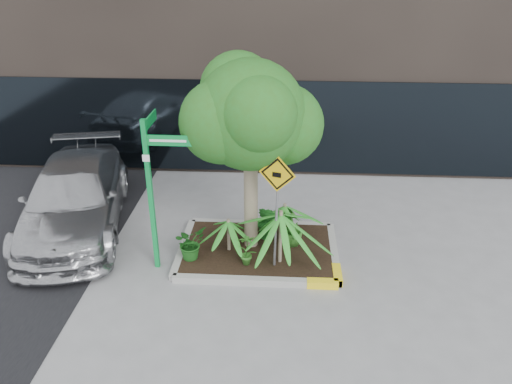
# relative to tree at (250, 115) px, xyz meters

# --- Properties ---
(ground) EXTENTS (80.00, 80.00, 0.00)m
(ground) POSITION_rel_tree_xyz_m (-0.04, -0.44, -3.01)
(ground) COLOR gray
(ground) RESTS_ON ground
(planter) EXTENTS (3.35, 2.36, 0.15)m
(planter) POSITION_rel_tree_xyz_m (0.19, -0.16, -2.91)
(planter) COLOR #9E9E99
(planter) RESTS_ON ground
(tree) EXTENTS (2.75, 2.44, 4.12)m
(tree) POSITION_rel_tree_xyz_m (0.00, 0.00, 0.00)
(tree) COLOR gray
(tree) RESTS_ON ground
(palm_front) EXTENTS (1.30, 1.30, 1.44)m
(palm_front) POSITION_rel_tree_xyz_m (0.63, -0.63, -1.78)
(palm_front) COLOR gray
(palm_front) RESTS_ON ground
(palm_left) EXTENTS (0.82, 0.82, 0.91)m
(palm_left) POSITION_rel_tree_xyz_m (-0.45, -0.26, -2.18)
(palm_left) COLOR gray
(palm_left) RESTS_ON ground
(palm_back) EXTENTS (0.91, 0.91, 1.01)m
(palm_back) POSITION_rel_tree_xyz_m (0.70, 0.35, -2.11)
(palm_back) COLOR gray
(palm_back) RESTS_ON ground
(parked_car) EXTENTS (3.11, 5.43, 1.48)m
(parked_car) POSITION_rel_tree_xyz_m (-4.09, 0.79, -2.27)
(parked_car) COLOR #ACACB1
(parked_car) RESTS_ON ground
(shrub_a) EXTENTS (0.86, 0.86, 0.69)m
(shrub_a) POSITION_rel_tree_xyz_m (-1.19, -0.60, -2.52)
(shrub_a) COLOR #185117
(shrub_a) RESTS_ON planter
(shrub_b) EXTENTS (0.61, 0.61, 0.77)m
(shrub_b) POSITION_rel_tree_xyz_m (0.88, 0.05, -2.47)
(shrub_b) COLOR #2C691F
(shrub_b) RESTS_ON planter
(shrub_c) EXTENTS (0.45, 0.45, 0.72)m
(shrub_c) POSITION_rel_tree_xyz_m (-0.03, -0.76, -2.50)
(shrub_c) COLOR #337725
(shrub_c) RESTS_ON planter
(shrub_d) EXTENTS (0.64, 0.64, 0.82)m
(shrub_d) POSITION_rel_tree_xyz_m (0.33, 0.23, -2.45)
(shrub_d) COLOR #1B5F1E
(shrub_d) RESTS_ON planter
(street_sign_post) EXTENTS (0.93, 0.91, 3.13)m
(street_sign_post) POSITION_rel_tree_xyz_m (-1.80, -0.68, -1.08)
(street_sign_post) COLOR #0E9B42
(street_sign_post) RESTS_ON ground
(cattle_sign) EXTENTS (0.69, 0.25, 2.33)m
(cattle_sign) POSITION_rel_tree_xyz_m (0.54, -0.71, -1.29)
(cattle_sign) COLOR slate
(cattle_sign) RESTS_ON ground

